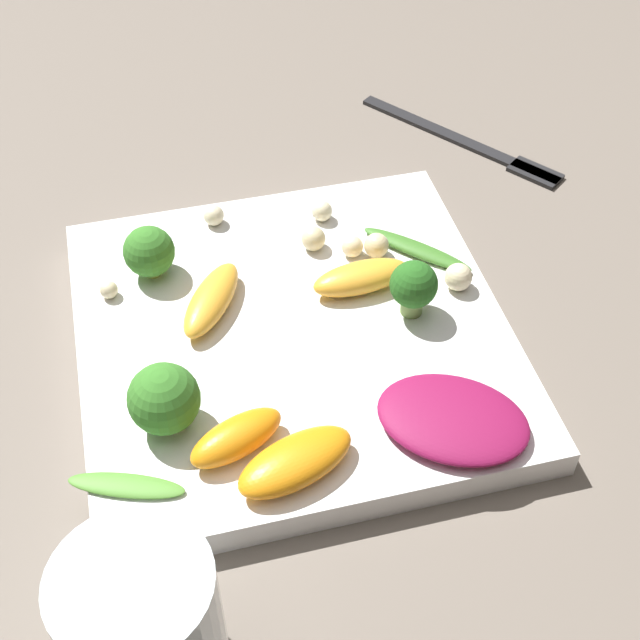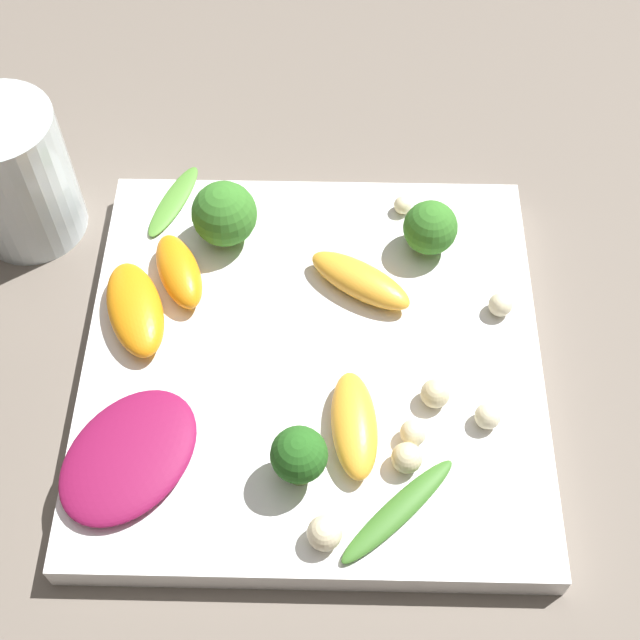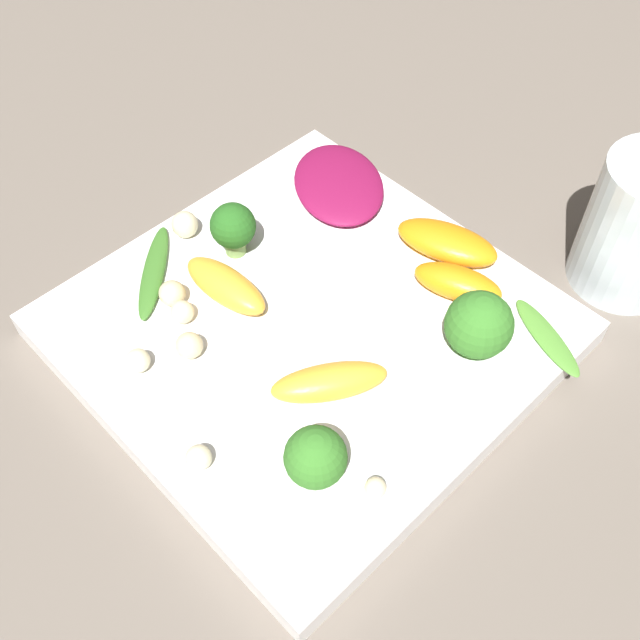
{
  "view_description": "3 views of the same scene",
  "coord_description": "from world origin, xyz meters",
  "views": [
    {
      "loc": [
        -0.08,
        -0.38,
        0.44
      ],
      "look_at": [
        0.02,
        -0.01,
        0.03
      ],
      "focal_mm": 50.0,
      "sensor_mm": 36.0,
      "label": 1
    },
    {
      "loc": [
        0.28,
        0.01,
        0.48
      ],
      "look_at": [
        -0.01,
        0.0,
        0.04
      ],
      "focal_mm": 50.0,
      "sensor_mm": 36.0,
      "label": 2
    },
    {
      "loc": [
        -0.22,
        0.2,
        0.4
      ],
      "look_at": [
        -0.02,
        0.01,
        0.04
      ],
      "focal_mm": 42.0,
      "sensor_mm": 36.0,
      "label": 3
    }
  ],
  "objects": [
    {
      "name": "macadamia_nut_3",
      "position": [
        0.03,
        0.07,
        0.03
      ],
      "size": [
        0.02,
        0.02,
        0.02
      ],
      "color": "beige",
      "rests_on": "plate"
    },
    {
      "name": "macadamia_nut_6",
      "position": [
        0.04,
        0.1,
        0.03
      ],
      "size": [
        0.02,
        0.02,
        0.02
      ],
      "color": "beige",
      "rests_on": "plate"
    },
    {
      "name": "arugula_sprig_1",
      "position": [
        0.1,
        0.05,
        0.02
      ],
      "size": [
        0.07,
        0.07,
        0.01
      ],
      "color": "#3D7528",
      "rests_on": "plate"
    },
    {
      "name": "macadamia_nut_0",
      "position": [
        0.07,
        0.05,
        0.03
      ],
      "size": [
        0.02,
        0.02,
        0.02
      ],
      "color": "beige",
      "rests_on": "plate"
    },
    {
      "name": "orange_segment_2",
      "position": [
        0.05,
        0.02,
        0.03
      ],
      "size": [
        0.07,
        0.03,
        0.02
      ],
      "color": "#FCAD33",
      "rests_on": "plate"
    },
    {
      "name": "ground_plane",
      "position": [
        0.0,
        0.0,
        0.0
      ],
      "size": [
        2.4,
        2.4,
        0.0
      ],
      "primitive_type": "plane",
      "color": "#6B6056"
    },
    {
      "name": "macadamia_nut_2",
      "position": [
        -0.11,
        0.06,
        0.03
      ],
      "size": [
        0.01,
        0.01,
        0.01
      ],
      "color": "beige",
      "rests_on": "plate"
    },
    {
      "name": "broccoli_floret_2",
      "position": [
        0.08,
        -0.01,
        0.04
      ],
      "size": [
        0.03,
        0.03,
        0.04
      ],
      "color": "#7A9E51",
      "rests_on": "plate"
    },
    {
      "name": "macadamia_nut_4",
      "position": [
        -0.03,
        0.11,
        0.03
      ],
      "size": [
        0.01,
        0.01,
        0.01
      ],
      "color": "beige",
      "rests_on": "plate"
    },
    {
      "name": "macadamia_nut_1",
      "position": [
        0.11,
        0.01,
        0.03
      ],
      "size": [
        0.02,
        0.02,
        0.02
      ],
      "color": "beige",
      "rests_on": "plate"
    },
    {
      "name": "arugula_sprig_0",
      "position": [
        -0.12,
        -0.1,
        0.02
      ],
      "size": [
        0.07,
        0.04,
        0.0
      ],
      "color": "#518E33",
      "rests_on": "plate"
    },
    {
      "name": "plate",
      "position": [
        0.0,
        0.0,
        0.01
      ],
      "size": [
        0.27,
        0.27,
        0.02
      ],
      "color": "white",
      "rests_on": "ground_plane"
    },
    {
      "name": "broccoli_floret_1",
      "position": [
        -0.08,
        0.07,
        0.04
      ],
      "size": [
        0.03,
        0.03,
        0.04
      ],
      "color": "#7A9E51",
      "rests_on": "plate"
    },
    {
      "name": "orange_segment_0",
      "position": [
        -0.02,
        -0.11,
        0.03
      ],
      "size": [
        0.08,
        0.05,
        0.02
      ],
      "color": "orange",
      "rests_on": "plate"
    },
    {
      "name": "radicchio_leaf_0",
      "position": [
        0.07,
        -0.1,
        0.03
      ],
      "size": [
        0.11,
        0.1,
        0.01
      ],
      "color": "maroon",
      "rests_on": "plate"
    },
    {
      "name": "broccoli_floret_0",
      "position": [
        -0.09,
        -0.06,
        0.04
      ],
      "size": [
        0.04,
        0.04,
        0.04
      ],
      "color": "#7A9E51",
      "rests_on": "plate"
    },
    {
      "name": "orange_segment_3",
      "position": [
        -0.05,
        0.03,
        0.03
      ],
      "size": [
        0.06,
        0.07,
        0.02
      ],
      "color": "#FCAD33",
      "rests_on": "plate"
    },
    {
      "name": "macadamia_nut_5",
      "position": [
        0.06,
        0.06,
        0.03
      ],
      "size": [
        0.02,
        0.02,
        0.02
      ],
      "color": "beige",
      "rests_on": "plate"
    },
    {
      "name": "orange_segment_1",
      "position": [
        -0.05,
        -0.08,
        0.03
      ],
      "size": [
        0.06,
        0.05,
        0.02
      ],
      "color": "orange",
      "rests_on": "plate"
    }
  ]
}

